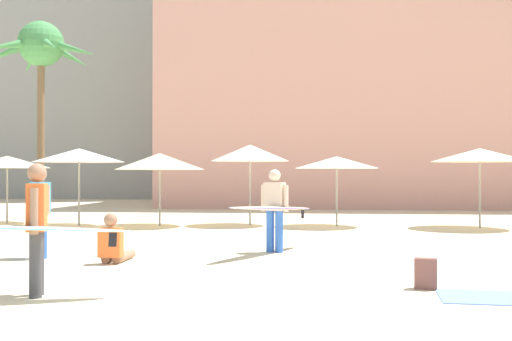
% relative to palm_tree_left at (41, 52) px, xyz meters
% --- Properties ---
extents(ground, '(120.00, 120.00, 0.00)m').
position_rel_palm_tree_left_xyz_m(ground, '(9.35, -15.54, -6.06)').
color(ground, beige).
extents(hotel_pink, '(24.13, 11.77, 12.49)m').
position_rel_palm_tree_left_xyz_m(hotel_pink, '(14.68, 11.68, 0.18)').
color(hotel_pink, '#DB9989').
rests_on(hotel_pink, ground).
extents(palm_tree_left, '(4.56, 4.16, 7.18)m').
position_rel_palm_tree_left_xyz_m(palm_tree_left, '(0.00, 0.00, 0.00)').
color(palm_tree_left, brown).
rests_on(palm_tree_left, ground).
extents(cafe_umbrella_0, '(2.75, 2.75, 2.35)m').
position_rel_palm_tree_left_xyz_m(cafe_umbrella_0, '(2.90, -3.59, -3.92)').
color(cafe_umbrella_0, gray).
rests_on(cafe_umbrella_0, ground).
extents(cafe_umbrella_1, '(2.53, 2.53, 2.10)m').
position_rel_palm_tree_left_xyz_m(cafe_umbrella_1, '(10.70, -3.01, -4.15)').
color(cafe_umbrella_1, gray).
rests_on(cafe_umbrella_1, ground).
extents(cafe_umbrella_3, '(2.69, 2.69, 2.20)m').
position_rel_palm_tree_left_xyz_m(cafe_umbrella_3, '(5.37, -3.44, -4.11)').
color(cafe_umbrella_3, gray).
rests_on(cafe_umbrella_3, ground).
extents(cafe_umbrella_4, '(2.80, 2.80, 2.32)m').
position_rel_palm_tree_left_xyz_m(cafe_umbrella_4, '(14.81, -3.25, -3.94)').
color(cafe_umbrella_4, gray).
rests_on(cafe_umbrella_4, ground).
extents(cafe_umbrella_5, '(2.66, 2.66, 2.15)m').
position_rel_palm_tree_left_xyz_m(cafe_umbrella_5, '(0.29, -2.99, -4.11)').
color(cafe_umbrella_5, gray).
rests_on(cafe_umbrella_5, ground).
extents(cafe_umbrella_6, '(2.41, 2.41, 2.47)m').
position_rel_palm_tree_left_xyz_m(cafe_umbrella_6, '(8.05, -2.83, -3.85)').
color(cafe_umbrella_6, gray).
rests_on(cafe_umbrella_6, ground).
extents(beach_towel, '(1.73, 1.07, 0.01)m').
position_rel_palm_tree_left_xyz_m(beach_towel, '(12.56, -13.88, -6.06)').
color(beach_towel, '#6684E0').
rests_on(beach_towel, ground).
extents(backpack, '(0.33, 0.28, 0.42)m').
position_rel_palm_tree_left_xyz_m(backpack, '(11.66, -13.30, -5.86)').
color(backpack, brown).
rests_on(backpack, ground).
extents(person_near_right, '(2.59, 1.20, 1.70)m').
position_rel_palm_tree_left_xyz_m(person_near_right, '(6.62, -14.45, -5.14)').
color(person_near_right, '#3D3D42').
rests_on(person_near_right, ground).
extents(person_mid_center, '(0.40, 0.97, 0.89)m').
position_rel_palm_tree_left_xyz_m(person_mid_center, '(6.60, -11.26, -5.76)').
color(person_mid_center, '#936B51').
rests_on(person_mid_center, ground).
extents(person_far_left, '(1.67, 2.96, 1.66)m').
position_rel_palm_tree_left_xyz_m(person_far_left, '(9.31, -9.65, -5.16)').
color(person_far_left, blue).
rests_on(person_far_left, ground).
extents(person_far_right, '(0.54, 0.43, 1.68)m').
position_rel_palm_tree_left_xyz_m(person_far_right, '(5.02, -10.82, -5.15)').
color(person_far_right, blue).
rests_on(person_far_right, ground).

